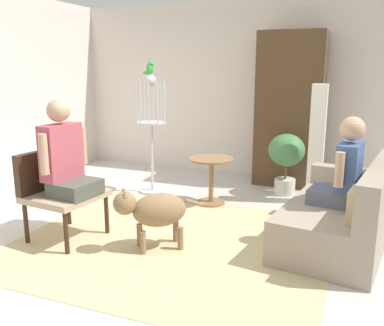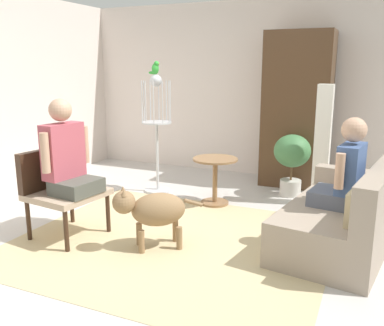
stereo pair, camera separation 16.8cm
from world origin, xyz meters
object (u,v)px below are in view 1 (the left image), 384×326
object	(u,v)px
person_on_couch	(344,170)
dog	(154,210)
armchair	(56,186)
couch	(344,216)
person_on_armchair	(65,157)
round_end_table	(211,175)
column_lamp	(317,145)
armoire_cabinet	(290,110)
parrot	(150,68)
bird_cage_stand	(152,134)
potted_plant	(286,155)

from	to	relation	value
person_on_couch	dog	size ratio (longest dim) A/B	1.17
armchair	couch	bearing A→B (deg)	17.06
armchair	person_on_armchair	xyz separation A→B (m)	(0.14, -0.02, 0.31)
round_end_table	column_lamp	bearing A→B (deg)	24.20
round_end_table	column_lamp	xyz separation A→B (m)	(1.18, 0.53, 0.35)
armoire_cabinet	couch	bearing A→B (deg)	-66.87
round_end_table	armchair	bearing A→B (deg)	-125.76
dog	parrot	bearing A→B (deg)	117.35
person_on_armchair	parrot	world-z (taller)	parrot
round_end_table	column_lamp	world-z (taller)	column_lamp
round_end_table	dog	bearing A→B (deg)	-92.52
armchair	round_end_table	xyz separation A→B (m)	(1.10, 1.52, -0.15)
person_on_armchair	armoire_cabinet	world-z (taller)	armoire_cabinet
person_on_armchair	bird_cage_stand	distance (m)	1.73
armoire_cabinet	person_on_armchair	bearing A→B (deg)	-120.51
armchair	bird_cage_stand	world-z (taller)	bird_cage_stand
couch	person_on_couch	size ratio (longest dim) A/B	2.08
parrot	potted_plant	xyz separation A→B (m)	(1.69, 0.56, -1.12)
couch	dog	world-z (taller)	couch
column_lamp	armoire_cabinet	distance (m)	0.96
person_on_couch	round_end_table	world-z (taller)	person_on_couch
dog	potted_plant	xyz separation A→B (m)	(0.85, 2.19, 0.15)
parrot	potted_plant	bearing A→B (deg)	18.19
person_on_armchair	parrot	bearing A→B (deg)	88.55
person_on_couch	bird_cage_stand	distance (m)	2.61
armchair	column_lamp	size ratio (longest dim) A/B	0.59
parrot	bird_cage_stand	bearing A→B (deg)	-0.00
round_end_table	parrot	bearing A→B (deg)	168.30
armchair	person_on_couch	world-z (taller)	person_on_couch
person_on_couch	column_lamp	xyz separation A→B (m)	(-0.36, 1.25, -0.01)
bird_cage_stand	armoire_cabinet	distance (m)	1.99
bird_cage_stand	couch	bearing A→B (deg)	-19.71
column_lamp	armoire_cabinet	bearing A→B (deg)	120.73
person_on_couch	column_lamp	world-z (taller)	column_lamp
couch	dog	distance (m)	1.80
round_end_table	potted_plant	distance (m)	1.09
bird_cage_stand	armoire_cabinet	bearing A→B (deg)	34.39
couch	armoire_cabinet	xyz separation A→B (m)	(-0.86, 2.00, 0.78)
dog	parrot	size ratio (longest dim) A/B	4.15
couch	round_end_table	world-z (taller)	couch
person_on_armchair	parrot	xyz separation A→B (m)	(0.04, 1.73, 0.82)
armchair	column_lamp	distance (m)	3.07
dog	column_lamp	bearing A→B (deg)	57.82
person_on_armchair	dog	distance (m)	1.00
person_on_armchair	person_on_couch	bearing A→B (deg)	18.23
person_on_armchair	parrot	size ratio (longest dim) A/B	5.36
couch	person_on_couch	distance (m)	0.46
armchair	armoire_cabinet	world-z (taller)	armoire_cabinet
couch	column_lamp	world-z (taller)	column_lamp
parrot	person_on_armchair	bearing A→B (deg)	-91.45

